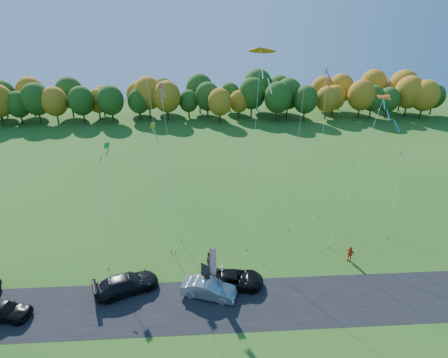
{
  "coord_description": "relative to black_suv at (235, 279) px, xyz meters",
  "views": [
    {
      "loc": [
        -1.92,
        -26.18,
        21.89
      ],
      "look_at": [
        0.0,
        6.0,
        7.0
      ],
      "focal_mm": 28.0,
      "sensor_mm": 36.0,
      "label": 1
    }
  ],
  "objects": [
    {
      "name": "asphalt_strip",
      "position": [
        -0.5,
        -2.24,
        -0.71
      ],
      "size": [
        90.0,
        6.0,
        0.01
      ],
      "primitive_type": "cube",
      "color": "black",
      "rests_on": "ground"
    },
    {
      "name": "person_tailgate_b",
      "position": [
        -2.19,
        2.76,
        0.1
      ],
      "size": [
        0.66,
        0.82,
        1.63
      ],
      "primitive_type": "imported",
      "rotation": [
        0.0,
        0.0,
        1.62
      ],
      "color": "gray",
      "rests_on": "ground"
    },
    {
      "name": "feather_flag",
      "position": [
        -1.97,
        -0.1,
        1.93
      ],
      "size": [
        0.57,
        0.07,
        4.31
      ],
      "color": "#999999",
      "rests_on": "ground"
    },
    {
      "name": "person_east",
      "position": [
        11.63,
        2.89,
        0.1
      ],
      "size": [
        0.89,
        0.99,
        1.62
      ],
      "primitive_type": "imported",
      "rotation": [
        0.0,
        0.0,
        -0.91
      ],
      "color": "red",
      "rests_on": "ground"
    },
    {
      "name": "kite_diamond_pink",
      "position": [
        -6.05,
        10.43,
        7.13
      ],
      "size": [
        2.25,
        6.85,
        15.99
      ],
      "color": "#4C3F33",
      "rests_on": "ground"
    },
    {
      "name": "person_tailgate_a",
      "position": [
        -1.04,
        0.62,
        0.14
      ],
      "size": [
        0.5,
        0.68,
        1.7
      ],
      "primitive_type": "imported",
      "rotation": [
        0.0,
        0.0,
        1.42
      ],
      "color": "silver",
      "rests_on": "ground"
    },
    {
      "name": "kite_diamond_white",
      "position": [
        11.7,
        14.4,
        7.63
      ],
      "size": [
        1.88,
        7.56,
        17.07
      ],
      "color": "#4C3F33",
      "rests_on": "ground"
    },
    {
      "name": "kite_delta_blue",
      "position": [
        -7.64,
        9.97,
        14.44
      ],
      "size": [
        5.55,
        11.04,
        31.2
      ],
      "color": "#4C3F33",
      "rests_on": "ground"
    },
    {
      "name": "kite_diamond_yellow",
      "position": [
        -6.96,
        8.43,
        5.27
      ],
      "size": [
        2.27,
        6.8,
        12.32
      ],
      "color": "#4C3F33",
      "rests_on": "ground"
    },
    {
      "name": "ground",
      "position": [
        -0.5,
        1.76,
        -0.71
      ],
      "size": [
        160.0,
        160.0,
        0.0
      ],
      "primitive_type": "plane",
      "color": "#215416"
    },
    {
      "name": "dark_truck_a",
      "position": [
        -9.54,
        -0.12,
        0.09
      ],
      "size": [
        5.94,
        4.13,
        1.6
      ],
      "primitive_type": "imported",
      "rotation": [
        0.0,
        0.0,
        1.95
      ],
      "color": "black",
      "rests_on": "ground"
    },
    {
      "name": "kite_diamond_green",
      "position": [
        -12.0,
        6.2,
        5.01
      ],
      "size": [
        1.1,
        6.67,
        11.09
      ],
      "color": "#4C3F33",
      "rests_on": "ground"
    },
    {
      "name": "kite_parafoil_orange",
      "position": [
        8.8,
        14.26,
        14.91
      ],
      "size": [
        5.58,
        11.9,
        31.51
      ],
      "color": "#4C3F33",
      "rests_on": "ground"
    },
    {
      "name": "tree_line",
      "position": [
        -0.5,
        56.76,
        -0.71
      ],
      "size": [
        116.0,
        12.0,
        10.0
      ],
      "primitive_type": null,
      "color": "#1E4711",
      "rests_on": "ground"
    },
    {
      "name": "kite_parafoil_rainbow",
      "position": [
        13.36,
        8.03,
        6.65
      ],
      "size": [
        7.7,
        6.55,
        15.01
      ],
      "color": "#4C3F33",
      "rests_on": "ground"
    },
    {
      "name": "kite_diamond_blue_low",
      "position": [
        18.6,
        8.88,
        3.39
      ],
      "size": [
        3.06,
        5.52,
        8.55
      ],
      "color": "#4C3F33",
      "rests_on": "ground"
    },
    {
      "name": "silver_sedan",
      "position": [
        -2.34,
        -1.15,
        0.07
      ],
      "size": [
        5.01,
        3.02,
        1.56
      ],
      "primitive_type": "imported",
      "rotation": [
        0.0,
        0.0,
        1.26
      ],
      "color": "#B0B1B5",
      "rests_on": "ground"
    },
    {
      "name": "dark_truck_b",
      "position": [
        -18.79,
        -2.57,
        0.03
      ],
      "size": [
        4.55,
        2.34,
        1.48
      ],
      "primitive_type": "imported",
      "rotation": [
        0.0,
        0.0,
        1.43
      ],
      "color": "black",
      "rests_on": "ground"
    },
    {
      "name": "black_suv",
      "position": [
        0.0,
        0.0,
        0.0
      ],
      "size": [
        5.3,
        2.79,
        1.42
      ],
      "primitive_type": "imported",
      "rotation": [
        0.0,
        0.0,
        1.49
      ],
      "color": "black",
      "rests_on": "ground"
    },
    {
      "name": "kite_delta_red",
      "position": [
        2.69,
        9.22,
        9.55
      ],
      "size": [
        3.41,
        8.93,
        20.66
      ],
      "color": "#4C3F33",
      "rests_on": "ground"
    }
  ]
}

